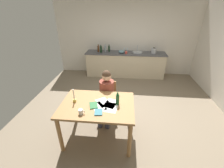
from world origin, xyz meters
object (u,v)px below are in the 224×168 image
object	(u,v)px
sink_unit	(137,52)
bottle_sauce	(109,49)
bottle_wine_red	(105,49)
mixing_bowl	(122,52)
wine_bottle_on_table	(118,99)
wine_glass_near_sink	(127,49)
dining_table	(98,109)
bottle_vinegar	(101,49)
coffee_mug	(81,112)
person_seated	(106,94)
bottle_oil	(98,49)
stovetop_kettle	(154,50)
chair_at_table	(108,98)
book_magazine	(99,112)
teacup_on_counter	(126,52)
wine_glass_by_kettle	(124,48)
candlestick	(74,98)
book_cookery	(94,105)

from	to	relation	value
sink_unit	bottle_sauce	size ratio (longest dim) A/B	1.39
bottle_wine_red	mixing_bowl	world-z (taller)	bottle_wine_red
wine_bottle_on_table	wine_glass_near_sink	world-z (taller)	wine_glass_near_sink
dining_table	bottle_vinegar	xyz separation A→B (m)	(-0.43, 3.07, 0.33)
dining_table	wine_glass_near_sink	bearing A→B (deg)	81.10
coffee_mug	bottle_vinegar	xyz separation A→B (m)	(-0.22, 3.37, 0.18)
person_seated	bottle_wine_red	distance (m)	2.64
bottle_oil	stovetop_kettle	world-z (taller)	bottle_oil
chair_at_table	book_magazine	size ratio (longest dim) A/B	5.04
person_seated	stovetop_kettle	size ratio (longest dim) A/B	5.43
sink_unit	wine_glass_near_sink	bearing A→B (deg)	158.54
mixing_bowl	wine_glass_near_sink	bearing A→B (deg)	48.53
wine_glass_near_sink	teacup_on_counter	world-z (taller)	wine_glass_near_sink
coffee_mug	bottle_oil	xyz separation A→B (m)	(-0.33, 3.43, 0.18)
wine_bottle_on_table	bottle_wine_red	world-z (taller)	bottle_wine_red
person_seated	wine_glass_by_kettle	bearing A→B (deg)	83.21
sink_unit	wine_glass_by_kettle	bearing A→B (deg)	163.01
bottle_oil	bottle_sauce	distance (m)	0.39
wine_bottle_on_table	bottle_oil	xyz separation A→B (m)	(-0.91, 3.10, 0.12)
bottle_oil	mixing_bowl	size ratio (longest dim) A/B	1.20
bottle_wine_red	wine_glass_by_kettle	xyz separation A→B (m)	(0.70, 0.14, -0.01)
candlestick	bottle_vinegar	distance (m)	3.04
person_seated	bottle_sauce	distance (m)	2.68
dining_table	chair_at_table	bearing A→B (deg)	82.44
coffee_mug	bottle_sauce	world-z (taller)	bottle_sauce
bottle_vinegar	wine_glass_by_kettle	distance (m)	0.87
bottle_oil	mixing_bowl	bearing A→B (deg)	-3.94
dining_table	mixing_bowl	world-z (taller)	mixing_bowl
candlestick	wine_glass_by_kettle	distance (m)	3.38
coffee_mug	stovetop_kettle	size ratio (longest dim) A/B	0.50
person_seated	book_cookery	bearing A→B (deg)	-102.68
candlestick	bottle_vinegar	xyz separation A→B (m)	(-0.00, 3.04, 0.15)
dining_table	teacup_on_counter	distance (m)	3.04
stovetop_kettle	teacup_on_counter	size ratio (longest dim) A/B	1.95
chair_at_table	stovetop_kettle	size ratio (longest dim) A/B	3.89
coffee_mug	teacup_on_counter	bearing A→B (deg)	78.15
stovetop_kettle	sink_unit	bearing A→B (deg)	179.58
coffee_mug	bottle_wine_red	distance (m)	3.46
book_cookery	wine_bottle_on_table	xyz separation A→B (m)	(0.42, 0.09, 0.10)
bottle_sauce	wine_glass_near_sink	distance (m)	0.68
coffee_mug	wine_glass_near_sink	bearing A→B (deg)	78.55
teacup_on_counter	stovetop_kettle	bearing A→B (deg)	8.71
wine_bottle_on_table	bottle_sauce	bearing A→B (deg)	99.29
book_magazine	wine_glass_near_sink	xyz separation A→B (m)	(0.45, 3.54, 0.21)
bottle_vinegar	bottle_sauce	world-z (taller)	bottle_vinegar
stovetop_kettle	candlestick	bearing A→B (deg)	-121.22
wine_bottle_on_table	wine_glass_near_sink	size ratio (longest dim) A/B	1.60
sink_unit	bottle_wine_red	bearing A→B (deg)	179.66
chair_at_table	bottle_oil	world-z (taller)	bottle_oil
candlestick	bottle_oil	bearing A→B (deg)	92.00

